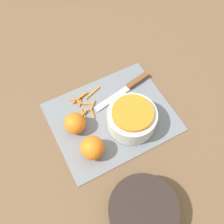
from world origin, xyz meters
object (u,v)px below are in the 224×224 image
at_px(bowl_dark, 143,211).
at_px(knife, 132,85).
at_px(bowl_speckled, 132,118).
at_px(orange_right, 75,123).
at_px(orange_left, 92,148).

relative_size(bowl_dark, knife, 0.79).
xyz_separation_m(bowl_speckled, orange_right, (0.17, -0.07, -0.00)).
bearing_deg(bowl_dark, orange_right, -80.44).
xyz_separation_m(bowl_dark, orange_left, (0.04, -0.23, 0.01)).
relative_size(bowl_dark, orange_left, 2.56).
relative_size(bowl_speckled, orange_left, 2.16).
bearing_deg(orange_left, knife, -144.96).
bearing_deg(bowl_speckled, knife, -120.63).
bearing_deg(orange_right, bowl_speckled, 157.35).
xyz_separation_m(knife, orange_left, (0.24, 0.17, 0.03)).
relative_size(knife, orange_left, 3.24).
bearing_deg(orange_left, bowl_speckled, -168.43).
height_order(bowl_speckled, knife, bowl_speckled).
height_order(knife, orange_left, orange_left).
xyz_separation_m(bowl_speckled, orange_left, (0.16, 0.03, -0.00)).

